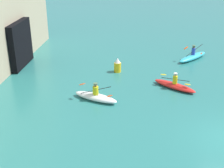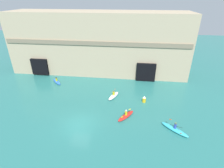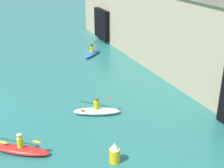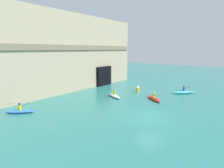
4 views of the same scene
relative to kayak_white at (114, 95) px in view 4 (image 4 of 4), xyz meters
The scene contains 7 objects.
ground_plane 8.10m from the kayak_white, 115.99° to the right, with size 120.00×120.00×0.00m, color #28706B.
cliff_bluff 12.85m from the kayak_white, 111.96° to the left, with size 34.79×8.26×11.92m.
kayak_white is the anchor object (origin of this frame).
kayak_cyan 10.68m from the kayak_white, 40.01° to the right, with size 3.18×2.89×1.24m.
kayak_blue 11.72m from the kayak_white, 161.27° to the left, with size 2.53×2.52×1.19m.
kayak_red 5.41m from the kayak_white, 65.61° to the right, with size 2.38×2.92×1.09m.
marker_buoy 4.87m from the kayak_white, 10.78° to the right, with size 0.52×0.52×1.08m.
Camera 4 is at (-14.90, -7.39, 6.57)m, focal length 28.00 mm.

